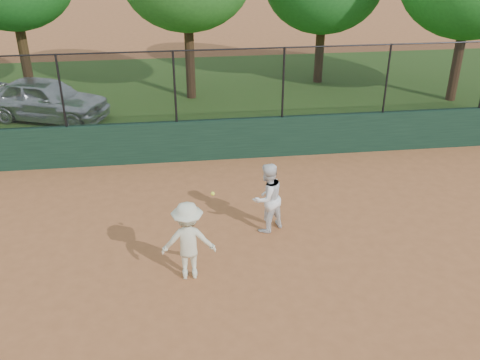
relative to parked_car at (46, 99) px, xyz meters
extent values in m
plane|color=#A65E35|center=(4.89, -10.01, -0.73)|extent=(80.00, 80.00, 0.00)
cube|color=#163122|center=(4.89, -4.01, -0.13)|extent=(26.00, 0.20, 1.20)
cube|color=#284D18|center=(4.89, 1.99, -0.72)|extent=(36.00, 12.00, 0.01)
imported|color=silver|center=(0.00, 0.00, 0.00)|extent=(4.60, 3.14, 1.45)
imported|color=white|center=(6.27, -7.99, 0.09)|extent=(1.00, 0.94, 1.63)
imported|color=beige|center=(4.47, -9.50, 0.09)|extent=(1.08, 0.65, 1.64)
sphere|color=#E7F737|center=(4.95, -9.70, 1.20)|extent=(0.07, 0.07, 0.07)
cube|color=black|center=(4.89, -4.01, 1.47)|extent=(26.00, 0.02, 2.00)
cylinder|color=black|center=(4.89, -4.01, 2.45)|extent=(26.00, 0.04, 0.04)
cylinder|color=black|center=(1.39, -4.01, 1.47)|extent=(0.06, 0.06, 2.00)
cylinder|color=black|center=(4.39, -4.01, 1.47)|extent=(0.06, 0.06, 2.00)
cylinder|color=black|center=(7.39, -4.01, 1.47)|extent=(0.06, 0.06, 2.00)
cylinder|color=black|center=(10.39, -4.01, 1.47)|extent=(0.06, 0.06, 2.00)
cylinder|color=#3E2A15|center=(-1.06, 2.42, 0.66)|extent=(0.36, 0.36, 2.77)
cylinder|color=#402817|center=(5.02, 1.76, 0.63)|extent=(0.36, 0.36, 2.71)
cylinder|color=#3C2614|center=(10.39, 3.18, 0.38)|extent=(0.36, 0.36, 2.22)
cylinder|color=#4A2D1A|center=(14.82, 0.23, 0.54)|extent=(0.36, 0.36, 2.52)
camera|label=1|loc=(4.36, -18.18, 5.80)|focal=40.00mm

